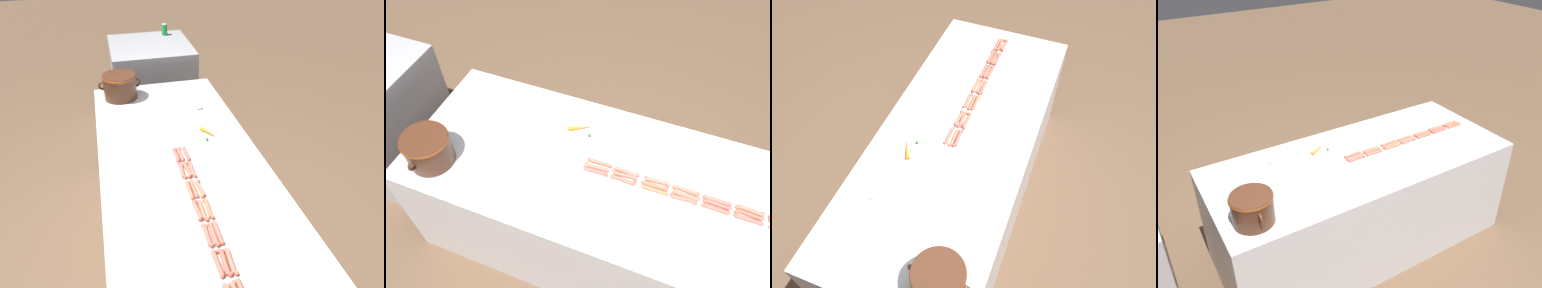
# 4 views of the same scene
# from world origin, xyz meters

# --- Properties ---
(ground_plane) EXTENTS (20.00, 20.00, 0.00)m
(ground_plane) POSITION_xyz_m (0.00, 0.00, 0.00)
(ground_plane) COLOR brown
(griddle_counter) EXTENTS (1.05, 2.49, 0.92)m
(griddle_counter) POSITION_xyz_m (0.00, 0.00, 0.46)
(griddle_counter) COLOR #BCBCC1
(griddle_counter) RESTS_ON ground_plane
(hot_dog_1) EXTENTS (0.03, 0.16, 0.02)m
(hot_dog_1) POSITION_xyz_m (-0.03, -0.84, 0.93)
(hot_dog_1) COLOR #C15B4D
(hot_dog_1) RESTS_ON griddle_counter
(hot_dog_2) EXTENTS (0.03, 0.16, 0.02)m
(hot_dog_2) POSITION_xyz_m (-0.02, -0.66, 0.93)
(hot_dog_2) COLOR #C05C49
(hot_dog_2) RESTS_ON griddle_counter
(hot_dog_3) EXTENTS (0.03, 0.16, 0.02)m
(hot_dog_3) POSITION_xyz_m (-0.03, -0.48, 0.93)
(hot_dog_3) COLOR #CC5F50
(hot_dog_3) RESTS_ON griddle_counter
(hot_dog_4) EXTENTS (0.03, 0.16, 0.02)m
(hot_dog_4) POSITION_xyz_m (-0.03, -0.31, 0.93)
(hot_dog_4) COLOR #C46747
(hot_dog_4) RESTS_ON griddle_counter
(hot_dog_5) EXTENTS (0.03, 0.16, 0.02)m
(hot_dog_5) POSITION_xyz_m (-0.03, -0.12, 0.93)
(hot_dog_5) COLOR #C45D48
(hot_dog_5) RESTS_ON griddle_counter
(hot_dog_6) EXTENTS (0.03, 0.16, 0.02)m
(hot_dog_6) POSITION_xyz_m (-0.03, 0.05, 0.93)
(hot_dog_6) COLOR #CE5951
(hot_dog_6) RESTS_ON griddle_counter
(hot_dog_8) EXTENTS (0.03, 0.16, 0.02)m
(hot_dog_8) POSITION_xyz_m (0.01, -0.84, 0.93)
(hot_dog_8) COLOR #C75A48
(hot_dog_8) RESTS_ON griddle_counter
(hot_dog_9) EXTENTS (0.03, 0.16, 0.02)m
(hot_dog_9) POSITION_xyz_m (0.01, -0.67, 0.93)
(hot_dog_9) COLOR #BF5D4D
(hot_dog_9) RESTS_ON griddle_counter
(hot_dog_10) EXTENTS (0.03, 0.16, 0.02)m
(hot_dog_10) POSITION_xyz_m (0.00, -0.49, 0.93)
(hot_dog_10) COLOR #CB6750
(hot_dog_10) RESTS_ON griddle_counter
(hot_dog_11) EXTENTS (0.03, 0.16, 0.02)m
(hot_dog_11) POSITION_xyz_m (0.00, -0.30, 0.93)
(hot_dog_11) COLOR #CD5F48
(hot_dog_11) RESTS_ON griddle_counter
(hot_dog_12) EXTENTS (0.03, 0.16, 0.02)m
(hot_dog_12) POSITION_xyz_m (0.01, -0.12, 0.93)
(hot_dog_12) COLOR #C4624F
(hot_dog_12) RESTS_ON griddle_counter
(hot_dog_13) EXTENTS (0.03, 0.16, 0.02)m
(hot_dog_13) POSITION_xyz_m (0.00, 0.06, 0.93)
(hot_dog_13) COLOR #CA6751
(hot_dog_13) RESTS_ON griddle_counter
(hot_dog_15) EXTENTS (0.03, 0.16, 0.02)m
(hot_dog_15) POSITION_xyz_m (0.04, -0.84, 0.93)
(hot_dog_15) COLOR #CB654D
(hot_dog_15) RESTS_ON griddle_counter
(hot_dog_16) EXTENTS (0.03, 0.16, 0.02)m
(hot_dog_16) POSITION_xyz_m (0.03, -0.66, 0.93)
(hot_dog_16) COLOR #CC5F4F
(hot_dog_16) RESTS_ON griddle_counter
(hot_dog_17) EXTENTS (0.03, 0.16, 0.02)m
(hot_dog_17) POSITION_xyz_m (0.04, -0.48, 0.93)
(hot_dog_17) COLOR #C26647
(hot_dog_17) RESTS_ON griddle_counter
(hot_dog_18) EXTENTS (0.04, 0.16, 0.02)m
(hot_dog_18) POSITION_xyz_m (0.04, -0.31, 0.93)
(hot_dog_18) COLOR #C9684E
(hot_dog_18) RESTS_ON griddle_counter
(hot_dog_19) EXTENTS (0.03, 0.16, 0.02)m
(hot_dog_19) POSITION_xyz_m (0.03, -0.12, 0.93)
(hot_dog_19) COLOR #C46251
(hot_dog_19) RESTS_ON griddle_counter
(hot_dog_20) EXTENTS (0.03, 0.16, 0.02)m
(hot_dog_20) POSITION_xyz_m (0.04, 0.05, 0.93)
(hot_dog_20) COLOR #C05E4D
(hot_dog_20) RESTS_ON griddle_counter
(bean_pot) EXTENTS (0.36, 0.29, 0.21)m
(bean_pot) POSITION_xyz_m (-0.30, 1.02, 1.04)
(bean_pot) COLOR #472616
(bean_pot) RESTS_ON griddle_counter
(serving_spoon) EXTENTS (0.16, 0.26, 0.02)m
(serving_spoon) POSITION_xyz_m (0.31, 0.70, 0.93)
(serving_spoon) COLOR #B7B7BC
(serving_spoon) RESTS_ON griddle_counter
(carrot) EXTENTS (0.11, 0.17, 0.03)m
(carrot) POSITION_xyz_m (0.26, 0.25, 0.94)
(carrot) COLOR orange
(carrot) RESTS_ON griddle_counter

